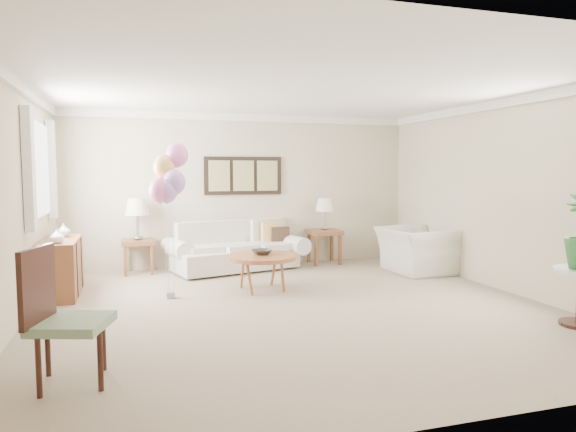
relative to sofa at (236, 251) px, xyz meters
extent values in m
plane|color=tan|center=(0.23, -2.53, -0.32)|extent=(6.00, 6.00, 0.00)
cube|color=beige|center=(0.23, 0.47, 0.98)|extent=(6.00, 0.04, 2.60)
cube|color=beige|center=(0.23, -5.53, 0.98)|extent=(6.00, 0.04, 2.60)
cube|color=beige|center=(-2.77, -2.53, 0.98)|extent=(0.04, 6.00, 2.60)
cube|color=beige|center=(3.23, -2.53, 0.98)|extent=(0.04, 6.00, 2.60)
cube|color=white|center=(0.23, -2.53, 2.27)|extent=(6.00, 6.00, 0.02)
cube|color=white|center=(0.23, 0.44, 2.22)|extent=(6.00, 0.06, 0.12)
cube|color=white|center=(-2.74, -2.53, 2.22)|extent=(0.06, 6.00, 0.12)
cube|color=white|center=(3.20, -2.53, 2.22)|extent=(0.06, 6.00, 0.12)
cube|color=white|center=(-2.75, -1.03, 1.33)|extent=(0.04, 1.40, 1.20)
cube|color=white|center=(-2.71, -1.88, 1.33)|extent=(0.10, 0.22, 1.40)
cube|color=white|center=(-2.71, -0.18, 1.33)|extent=(0.10, 0.22, 1.40)
cube|color=black|center=(0.23, 0.44, 1.23)|extent=(1.35, 0.04, 0.65)
cube|color=#8C8C59|center=(-0.19, 0.41, 1.23)|extent=(0.36, 0.02, 0.52)
cube|color=#8C8C59|center=(0.23, 0.41, 1.23)|extent=(0.36, 0.02, 0.52)
cube|color=#8C8C59|center=(0.65, 0.41, 1.23)|extent=(0.36, 0.02, 0.52)
cube|color=silver|center=(-0.01, -0.05, -0.12)|extent=(2.12, 1.28, 0.32)
cube|color=silver|center=(-0.01, 0.24, 0.24)|extent=(1.97, 0.69, 0.50)
cylinder|color=silver|center=(-0.95, -0.05, 0.09)|extent=(0.48, 0.86, 0.29)
cylinder|color=silver|center=(0.94, -0.05, 0.09)|extent=(0.48, 0.86, 0.29)
cube|color=silver|center=(-0.57, -0.10, 0.08)|extent=(0.69, 0.76, 0.11)
cube|color=silver|center=(-0.01, -0.10, 0.08)|extent=(0.69, 0.76, 0.11)
cube|color=silver|center=(0.56, -0.10, 0.08)|extent=(0.69, 0.76, 0.11)
cube|color=#85B1C5|center=(-0.71, 0.05, 0.28)|extent=(0.34, 0.11, 0.34)
cube|color=#E3BB62|center=(0.63, 0.05, 0.28)|extent=(0.34, 0.11, 0.34)
cube|color=#3A281C|center=(0.76, -0.01, 0.22)|extent=(0.31, 0.09, 0.31)
cube|color=silver|center=(-0.01, -0.05, -0.30)|extent=(1.80, 0.72, 0.04)
cube|color=brown|center=(-1.54, 0.17, 0.19)|extent=(0.50, 0.45, 0.07)
cube|color=brown|center=(-1.74, -0.01, -0.08)|extent=(0.05, 0.05, 0.47)
cube|color=brown|center=(-1.34, -0.01, -0.08)|extent=(0.05, 0.05, 0.47)
cube|color=brown|center=(-1.74, 0.35, -0.08)|extent=(0.05, 0.05, 0.47)
cube|color=brown|center=(-1.34, 0.35, -0.08)|extent=(0.05, 0.05, 0.47)
cube|color=brown|center=(1.62, 0.15, 0.24)|extent=(0.55, 0.50, 0.08)
cube|color=brown|center=(1.40, -0.05, -0.06)|extent=(0.05, 0.05, 0.52)
cube|color=brown|center=(1.84, -0.05, -0.06)|extent=(0.05, 0.05, 0.52)
cube|color=brown|center=(1.40, 0.35, -0.06)|extent=(0.05, 0.05, 0.52)
cube|color=brown|center=(1.84, 0.35, -0.06)|extent=(0.05, 0.05, 0.52)
cylinder|color=gray|center=(-1.54, 0.17, 0.26)|extent=(0.15, 0.15, 0.07)
cylinder|color=gray|center=(-1.54, 0.17, 0.46)|extent=(0.04, 0.04, 0.33)
cone|color=silver|center=(-1.54, 0.17, 0.75)|extent=(0.37, 0.37, 0.26)
cylinder|color=gray|center=(1.62, 0.15, 0.31)|extent=(0.13, 0.13, 0.06)
cylinder|color=gray|center=(1.62, 0.15, 0.47)|extent=(0.04, 0.04, 0.28)
cone|color=silver|center=(1.62, 0.15, 0.72)|extent=(0.31, 0.31, 0.22)
cylinder|color=#A85C2F|center=(0.07, -1.53, 0.14)|extent=(0.97, 0.97, 0.05)
cylinder|color=#A85C2F|center=(0.30, -1.30, -0.10)|extent=(0.04, 0.04, 0.43)
cylinder|color=#A85C2F|center=(-0.16, -1.30, -0.10)|extent=(0.04, 0.04, 0.43)
cylinder|color=#A85C2F|center=(-0.16, -1.75, -0.10)|extent=(0.04, 0.04, 0.43)
cylinder|color=#A85C2F|center=(0.30, -1.75, -0.10)|extent=(0.04, 0.04, 0.43)
imported|color=#2E2824|center=(0.07, -1.49, 0.20)|extent=(0.30, 0.30, 0.07)
imported|color=silver|center=(2.75, -1.02, 0.04)|extent=(0.99, 1.13, 0.72)
cube|color=gray|center=(-2.07, -4.12, 0.15)|extent=(0.65, 0.65, 0.07)
cylinder|color=#331812|center=(-2.28, -4.32, -0.10)|extent=(0.04, 0.04, 0.43)
cylinder|color=#331812|center=(-1.86, -4.32, -0.10)|extent=(0.04, 0.04, 0.43)
cylinder|color=#331812|center=(-2.28, -3.91, -0.10)|extent=(0.04, 0.04, 0.43)
cylinder|color=#331812|center=(-1.86, -3.91, -0.10)|extent=(0.04, 0.04, 0.43)
cube|color=#331812|center=(-2.30, -4.12, 0.46)|extent=(0.19, 0.49, 0.57)
cube|color=brown|center=(-2.53, -1.03, 0.05)|extent=(0.45, 1.20, 0.74)
cube|color=#331812|center=(-2.53, -1.33, 0.05)|extent=(0.46, 0.02, 0.70)
cube|color=#331812|center=(-2.53, -0.73, 0.05)|extent=(0.46, 0.02, 0.70)
imported|color=white|center=(-2.51, -1.41, 0.51)|extent=(0.21, 0.21, 0.18)
imported|color=#ADAFAA|center=(-2.51, -0.77, 0.51)|extent=(0.20, 0.20, 0.18)
cube|color=gray|center=(-1.17, -1.62, -0.28)|extent=(0.10, 0.10, 0.08)
ellipsoid|color=#FF7AD0|center=(-1.27, -1.70, 1.07)|extent=(0.28, 0.28, 0.32)
cylinder|color=silver|center=(-1.22, -1.66, 0.34)|extent=(0.01, 0.01, 1.15)
ellipsoid|color=#B983E1|center=(-1.10, -1.70, 1.17)|extent=(0.28, 0.28, 0.32)
cylinder|color=silver|center=(-1.13, -1.66, 0.39)|extent=(0.01, 0.01, 1.25)
ellipsoid|color=#FFBF60|center=(-1.21, -1.56, 1.36)|extent=(0.28, 0.28, 0.32)
cylinder|color=silver|center=(-1.19, -1.59, 0.48)|extent=(0.01, 0.01, 1.44)
ellipsoid|color=#FF7AD0|center=(-1.05, -1.54, 1.52)|extent=(0.28, 0.28, 0.32)
cylinder|color=silver|center=(-1.11, -1.58, 0.56)|extent=(0.01, 0.01, 1.60)
ellipsoid|color=#B983E1|center=(-1.20, -1.71, 1.07)|extent=(0.28, 0.28, 0.32)
cylinder|color=silver|center=(-1.18, -1.66, 0.34)|extent=(0.01, 0.01, 1.15)
camera|label=1|loc=(-1.60, -8.26, 1.31)|focal=32.00mm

